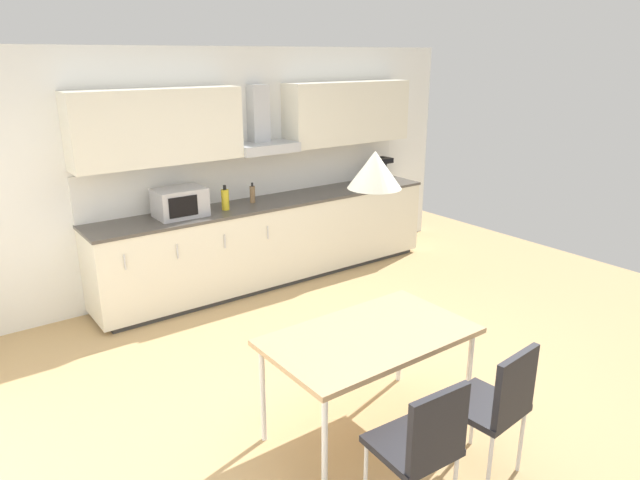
{
  "coord_description": "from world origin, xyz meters",
  "views": [
    {
      "loc": [
        -2.5,
        -2.89,
        2.44
      ],
      "look_at": [
        0.11,
        0.64,
        1.0
      ],
      "focal_mm": 32.0,
      "sensor_mm": 36.0,
      "label": 1
    }
  ],
  "objects_px": {
    "chair_near_left": "(423,441)",
    "pendant_lamp": "(375,170)",
    "coffee_maker": "(382,170)",
    "dining_table": "(370,341)",
    "bottle_brown": "(252,194)",
    "microwave": "(180,202)",
    "bottle_yellow": "(225,199)",
    "chair_near_right": "(498,400)"
  },
  "relations": [
    {
      "from": "chair_near_left",
      "to": "pendant_lamp",
      "type": "relative_size",
      "value": 2.72
    },
    {
      "from": "coffee_maker",
      "to": "dining_table",
      "type": "relative_size",
      "value": 0.22
    },
    {
      "from": "bottle_brown",
      "to": "coffee_maker",
      "type": "bearing_deg",
      "value": -0.85
    },
    {
      "from": "coffee_maker",
      "to": "bottle_brown",
      "type": "relative_size",
      "value": 1.38
    },
    {
      "from": "chair_near_left",
      "to": "bottle_brown",
      "type": "bearing_deg",
      "value": 73.44
    },
    {
      "from": "microwave",
      "to": "bottle_yellow",
      "type": "xyz_separation_m",
      "value": [
        0.47,
        -0.04,
        -0.03
      ]
    },
    {
      "from": "bottle_brown",
      "to": "chair_near_right",
      "type": "distance_m",
      "value": 3.59
    },
    {
      "from": "bottle_brown",
      "to": "chair_near_right",
      "type": "relative_size",
      "value": 0.25
    },
    {
      "from": "bottle_yellow",
      "to": "pendant_lamp",
      "type": "bearing_deg",
      "value": -97.95
    },
    {
      "from": "chair_near_left",
      "to": "chair_near_right",
      "type": "relative_size",
      "value": 1.0
    },
    {
      "from": "microwave",
      "to": "dining_table",
      "type": "distance_m",
      "value": 2.73
    },
    {
      "from": "coffee_maker",
      "to": "dining_table",
      "type": "distance_m",
      "value": 3.77
    },
    {
      "from": "coffee_maker",
      "to": "pendant_lamp",
      "type": "xyz_separation_m",
      "value": [
        -2.58,
        -2.73,
        0.73
      ]
    },
    {
      "from": "bottle_yellow",
      "to": "bottle_brown",
      "type": "height_order",
      "value": "bottle_yellow"
    },
    {
      "from": "microwave",
      "to": "bottle_yellow",
      "type": "bearing_deg",
      "value": -4.43
    },
    {
      "from": "coffee_maker",
      "to": "pendant_lamp",
      "type": "bearing_deg",
      "value": -133.34
    },
    {
      "from": "dining_table",
      "to": "chair_near_left",
      "type": "bearing_deg",
      "value": -111.64
    },
    {
      "from": "bottle_yellow",
      "to": "coffee_maker",
      "type": "bearing_deg",
      "value": 1.63
    },
    {
      "from": "bottle_yellow",
      "to": "dining_table",
      "type": "height_order",
      "value": "bottle_yellow"
    },
    {
      "from": "coffee_maker",
      "to": "microwave",
      "type": "bearing_deg",
      "value": -179.44
    },
    {
      "from": "microwave",
      "to": "coffee_maker",
      "type": "height_order",
      "value": "coffee_maker"
    },
    {
      "from": "bottle_yellow",
      "to": "chair_near_left",
      "type": "height_order",
      "value": "bottle_yellow"
    },
    {
      "from": "chair_near_left",
      "to": "bottle_yellow",
      "type": "bearing_deg",
      "value": 78.83
    },
    {
      "from": "chair_near_right",
      "to": "dining_table",
      "type": "bearing_deg",
      "value": 111.79
    },
    {
      "from": "dining_table",
      "to": "chair_near_left",
      "type": "relative_size",
      "value": 1.54
    },
    {
      "from": "pendant_lamp",
      "to": "coffee_maker",
      "type": "bearing_deg",
      "value": 46.66
    },
    {
      "from": "bottle_yellow",
      "to": "dining_table",
      "type": "bearing_deg",
      "value": -97.95
    },
    {
      "from": "bottle_yellow",
      "to": "pendant_lamp",
      "type": "xyz_separation_m",
      "value": [
        -0.37,
        -2.67,
        0.77
      ]
    },
    {
      "from": "coffee_maker",
      "to": "bottle_yellow",
      "type": "height_order",
      "value": "coffee_maker"
    },
    {
      "from": "dining_table",
      "to": "chair_near_left",
      "type": "distance_m",
      "value": 0.84
    },
    {
      "from": "chair_near_right",
      "to": "pendant_lamp",
      "type": "bearing_deg",
      "value": 111.79
    },
    {
      "from": "chair_near_right",
      "to": "pendant_lamp",
      "type": "distance_m",
      "value": 1.51
    },
    {
      "from": "bottle_yellow",
      "to": "dining_table",
      "type": "xyz_separation_m",
      "value": [
        -0.37,
        -2.67,
        -0.35
      ]
    },
    {
      "from": "microwave",
      "to": "dining_table",
      "type": "bearing_deg",
      "value": -87.91
    },
    {
      "from": "microwave",
      "to": "coffee_maker",
      "type": "relative_size",
      "value": 1.6
    },
    {
      "from": "dining_table",
      "to": "chair_near_right",
      "type": "height_order",
      "value": "chair_near_right"
    },
    {
      "from": "chair_near_left",
      "to": "coffee_maker",
      "type": "bearing_deg",
      "value": 50.55
    },
    {
      "from": "pendant_lamp",
      "to": "dining_table",
      "type": "bearing_deg",
      "value": -146.31
    },
    {
      "from": "microwave",
      "to": "chair_near_right",
      "type": "distance_m",
      "value": 3.54
    },
    {
      "from": "bottle_yellow",
      "to": "bottle_brown",
      "type": "bearing_deg",
      "value": 13.67
    },
    {
      "from": "chair_near_left",
      "to": "chair_near_right",
      "type": "height_order",
      "value": "same"
    },
    {
      "from": "coffee_maker",
      "to": "chair_near_left",
      "type": "distance_m",
      "value": 4.57
    }
  ]
}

